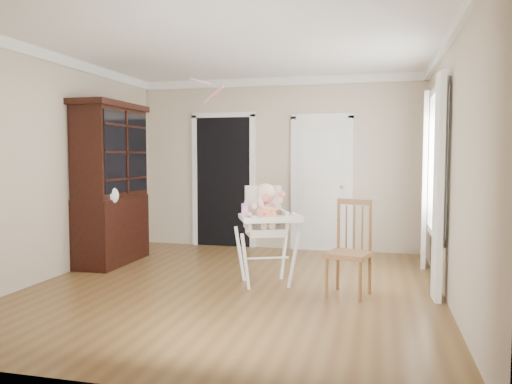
% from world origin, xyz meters
% --- Properties ---
extents(floor, '(5.00, 5.00, 0.00)m').
position_xyz_m(floor, '(0.00, 0.00, 0.00)').
color(floor, brown).
rests_on(floor, ground).
extents(ceiling, '(5.00, 5.00, 0.00)m').
position_xyz_m(ceiling, '(0.00, 0.00, 2.70)').
color(ceiling, white).
rests_on(ceiling, wall_back).
extents(wall_back, '(4.50, 0.00, 4.50)m').
position_xyz_m(wall_back, '(0.00, 2.50, 1.35)').
color(wall_back, '#C1B196').
rests_on(wall_back, floor).
extents(wall_left, '(0.00, 5.00, 5.00)m').
position_xyz_m(wall_left, '(-2.25, 0.00, 1.35)').
color(wall_left, '#C1B196').
rests_on(wall_left, floor).
extents(wall_right, '(0.00, 5.00, 5.00)m').
position_xyz_m(wall_right, '(2.25, 0.00, 1.35)').
color(wall_right, '#C1B196').
rests_on(wall_right, floor).
extents(crown_molding, '(4.50, 5.00, 0.12)m').
position_xyz_m(crown_molding, '(0.00, 0.00, 2.64)').
color(crown_molding, white).
rests_on(crown_molding, ceiling).
extents(doorway, '(1.06, 0.05, 2.22)m').
position_xyz_m(doorway, '(-0.90, 2.48, 1.11)').
color(doorway, black).
rests_on(doorway, wall_back).
extents(closet_door, '(0.96, 0.09, 2.13)m').
position_xyz_m(closet_door, '(0.70, 2.48, 1.02)').
color(closet_door, white).
rests_on(closet_door, wall_back).
extents(window_right, '(0.13, 1.84, 2.30)m').
position_xyz_m(window_right, '(2.18, 0.80, 1.29)').
color(window_right, white).
rests_on(window_right, wall_right).
extents(high_chair, '(0.91, 1.00, 1.15)m').
position_xyz_m(high_chair, '(0.32, 0.23, 0.71)').
color(high_chair, white).
rests_on(high_chair, floor).
extents(baby, '(0.39, 0.29, 0.53)m').
position_xyz_m(baby, '(0.31, 0.25, 0.89)').
color(baby, beige).
rests_on(baby, high_chair).
extents(cake, '(0.24, 0.24, 0.11)m').
position_xyz_m(cake, '(0.41, -0.07, 0.86)').
color(cake, silver).
rests_on(cake, high_chair).
extents(sippy_cup, '(0.08, 0.08, 0.18)m').
position_xyz_m(sippy_cup, '(0.12, 0.02, 0.88)').
color(sippy_cup, pink).
rests_on(sippy_cup, high_chair).
extents(china_cabinet, '(0.58, 1.30, 2.19)m').
position_xyz_m(china_cabinet, '(-1.99, 0.85, 1.10)').
color(china_cabinet, black).
rests_on(china_cabinet, floor).
extents(dining_chair, '(0.50, 0.50, 1.01)m').
position_xyz_m(dining_chair, '(1.28, -0.02, 0.47)').
color(dining_chair, brown).
rests_on(dining_chair, floor).
extents(streamer, '(0.40, 0.33, 0.15)m').
position_xyz_m(streamer, '(-0.68, 0.83, 2.43)').
color(streamer, pink).
rests_on(streamer, ceiling).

